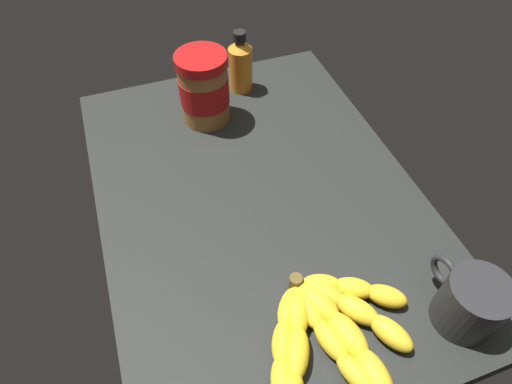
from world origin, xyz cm
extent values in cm
cube|color=black|center=(0.00, 0.00, -2.25)|extent=(80.87, 57.20, 4.50)
ellipsoid|color=yellow|center=(23.07, -3.64, 1.49)|extent=(7.04, 6.31, 2.99)
ellipsoid|color=yellow|center=(27.50, -6.42, 1.49)|extent=(7.19, 5.66, 2.99)
ellipsoid|color=yellow|center=(32.32, -8.42, 1.49)|extent=(7.15, 4.85, 2.99)
ellipsoid|color=yellow|center=(24.07, -2.76, 1.78)|extent=(8.46, 6.00, 3.56)
ellipsoid|color=yellow|center=(29.69, -5.24, 1.78)|extent=(8.48, 6.71, 3.56)
ellipsoid|color=yellow|center=(24.06, -0.97, 1.57)|extent=(7.14, 3.48, 3.14)
ellipsoid|color=yellow|center=(29.60, -0.26, 1.57)|extent=(7.49, 4.49, 3.14)
ellipsoid|color=yellow|center=(34.96, 1.28, 1.57)|extent=(7.65, 5.39, 3.14)
ellipsoid|color=yellow|center=(23.99, 0.64, 1.88)|extent=(8.59, 6.52, 3.76)
ellipsoid|color=yellow|center=(29.85, 2.54, 1.88)|extent=(8.37, 5.36, 3.76)
ellipsoid|color=yellow|center=(35.96, 3.32, 1.88)|extent=(7.86, 4.02, 3.76)
ellipsoid|color=yellow|center=(22.69, 1.94, 1.69)|extent=(7.21, 7.36, 3.38)
ellipsoid|color=yellow|center=(26.82, 5.60, 1.69)|extent=(7.58, 6.83, 3.38)
ellipsoid|color=yellow|center=(31.55, 8.46, 1.69)|extent=(7.71, 6.07, 3.38)
ellipsoid|color=yellow|center=(21.28, 2.47, 1.60)|extent=(5.32, 6.89, 3.21)
ellipsoid|color=yellow|center=(23.49, 6.84, 1.60)|extent=(5.91, 6.91, 3.21)
ellipsoid|color=yellow|center=(26.32, 10.83, 1.60)|extent=(6.38, 6.77, 3.21)
cylinder|color=brown|center=(19.77, -1.18, 1.80)|extent=(2.00, 2.00, 3.00)
cylinder|color=#9E602D|center=(-24.20, -3.19, 6.52)|extent=(9.98, 9.98, 13.04)
cylinder|color=#B71414|center=(-24.20, -3.19, 7.17)|extent=(10.18, 10.18, 5.87)
cylinder|color=#B71414|center=(-24.20, -3.19, 14.07)|extent=(10.36, 10.36, 2.06)
cylinder|color=orange|center=(-31.63, 7.05, 5.02)|extent=(5.24, 5.24, 10.03)
cone|color=orange|center=(-31.63, 7.05, 11.03)|extent=(5.24, 5.24, 2.00)
cylinder|color=black|center=(-31.63, 7.05, 13.01)|extent=(2.67, 2.67, 1.96)
cylinder|color=#262628|center=(32.41, 20.01, 4.62)|extent=(8.90, 8.90, 9.25)
torus|color=#262628|center=(26.80, 19.33, 5.09)|extent=(5.15, 1.61, 5.07)
camera|label=1|loc=(47.79, -17.53, 61.29)|focal=30.42mm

